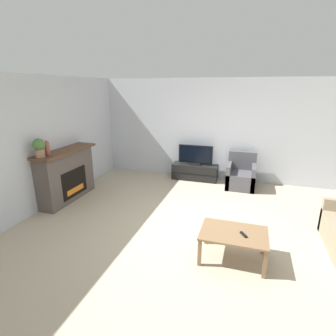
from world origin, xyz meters
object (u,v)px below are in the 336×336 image
object	(u,v)px
tv	(195,156)
armchair	(241,176)
potted_plant	(39,147)
tv_stand	(195,172)
mantel_vase_left	(47,148)
coffee_table	(234,236)
remote	(244,234)
fireplace	(67,175)

from	to	relation	value
tv	armchair	world-z (taller)	tv
potted_plant	tv_stand	world-z (taller)	potted_plant
mantel_vase_left	tv	bearing A→B (deg)	47.51
mantel_vase_left	coffee_table	xyz separation A→B (m)	(3.72, -0.64, -0.91)
tv_stand	remote	distance (m)	3.65
remote	armchair	bearing A→B (deg)	60.82
fireplace	armchair	xyz separation A→B (m)	(3.71, 1.98, -0.30)
potted_plant	tv_stand	distance (m)	3.96
potted_plant	tv	size ratio (longest dim) A/B	0.40
fireplace	tv	xyz separation A→B (m)	(2.47, 2.19, 0.09)
tv	armchair	xyz separation A→B (m)	(1.24, -0.21, -0.39)
fireplace	mantel_vase_left	distance (m)	0.86
armchair	remote	size ratio (longest dim) A/B	5.87
potted_plant	tv_stand	xyz separation A→B (m)	(2.45, 2.88, -1.16)
fireplace	potted_plant	bearing A→B (deg)	-88.59
remote	mantel_vase_left	bearing A→B (deg)	137.82
mantel_vase_left	coffee_table	bearing A→B (deg)	-9.76
potted_plant	armchair	size ratio (longest dim) A/B	0.42
tv	armchair	size ratio (longest dim) A/B	1.07
coffee_table	tv	bearing A→B (deg)	110.89
potted_plant	tv	xyz separation A→B (m)	(2.45, 2.88, -0.69)
tv	remote	size ratio (longest dim) A/B	6.29
mantel_vase_left	armchair	world-z (taller)	mantel_vase_left
fireplace	remote	bearing A→B (deg)	-16.70
potted_plant	remote	xyz separation A→B (m)	(3.86, -0.48, -0.91)
tv_stand	coffee_table	world-z (taller)	coffee_table
tv	armchair	distance (m)	1.31
potted_plant	coffee_table	size ratio (longest dim) A/B	0.39
mantel_vase_left	tv	size ratio (longest dim) A/B	0.32
potted_plant	armchair	world-z (taller)	potted_plant
mantel_vase_left	armchair	size ratio (longest dim) A/B	0.34
coffee_table	fireplace	bearing A→B (deg)	163.25
mantel_vase_left	armchair	bearing A→B (deg)	33.76
mantel_vase_left	potted_plant	distance (m)	0.21
fireplace	tv_stand	bearing A→B (deg)	41.63
tv_stand	coffee_table	distance (m)	3.56
potted_plant	coffee_table	xyz separation A→B (m)	(3.72, -0.44, -0.98)
mantel_vase_left	potted_plant	world-z (taller)	potted_plant
tv	armchair	bearing A→B (deg)	-9.74
mantel_vase_left	tv_stand	world-z (taller)	mantel_vase_left
tv_stand	tv	bearing A→B (deg)	-90.00
armchair	coffee_table	world-z (taller)	armchair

